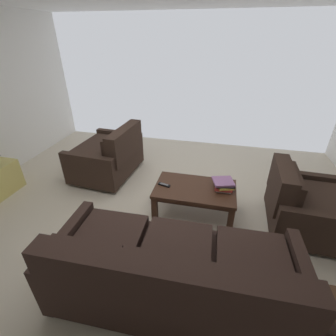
# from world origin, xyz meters

# --- Properties ---
(ground_plane) EXTENTS (5.78, 5.19, 0.01)m
(ground_plane) POSITION_xyz_m (0.00, 0.00, -0.00)
(ground_plane) COLOR beige
(sofa_main) EXTENTS (2.10, 0.95, 0.86)m
(sofa_main) POSITION_xyz_m (-0.44, 1.10, 0.37)
(sofa_main) COLOR black
(sofa_main) RESTS_ON ground
(loveseat_near) EXTENTS (0.97, 1.19, 0.86)m
(loveseat_near) POSITION_xyz_m (1.06, -0.86, 0.36)
(loveseat_near) COLOR black
(loveseat_near) RESTS_ON ground
(coffee_table) EXTENTS (1.02, 0.62, 0.40)m
(coffee_table) POSITION_xyz_m (-0.46, -0.17, 0.34)
(coffee_table) COLOR #3D2316
(coffee_table) RESTS_ON ground
(armchair_side) EXTENTS (0.89, 0.96, 0.81)m
(armchair_side) POSITION_xyz_m (-1.75, -0.18, 0.34)
(armchair_side) COLOR black
(armchair_side) RESTS_ON ground
(book_stack) EXTENTS (0.30, 0.30, 0.12)m
(book_stack) POSITION_xyz_m (-0.81, -0.23, 0.47)
(book_stack) COLOR silver
(book_stack) RESTS_ON coffee_table
(tv_remote) EXTENTS (0.17, 0.08, 0.02)m
(tv_remote) POSITION_xyz_m (-0.06, -0.13, 0.41)
(tv_remote) COLOR black
(tv_remote) RESTS_ON coffee_table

